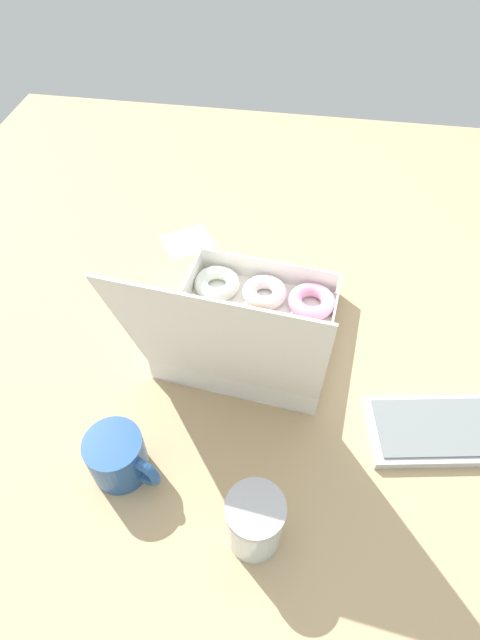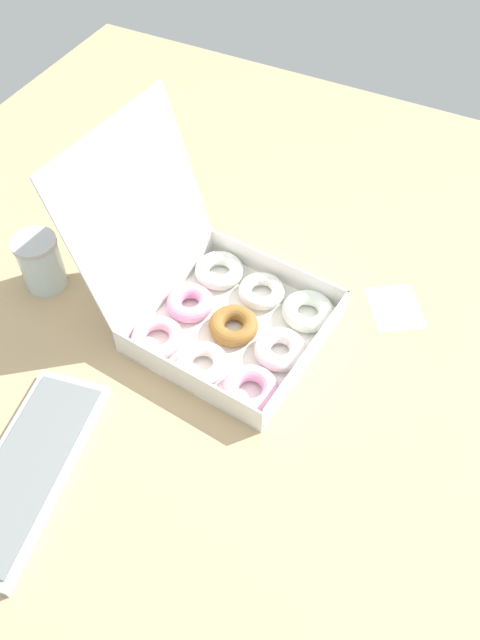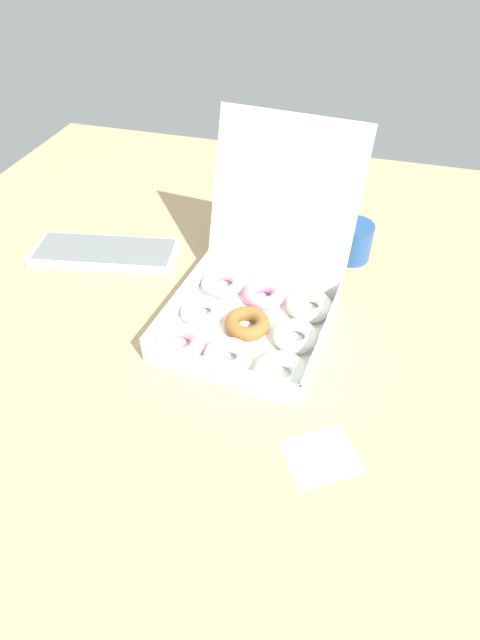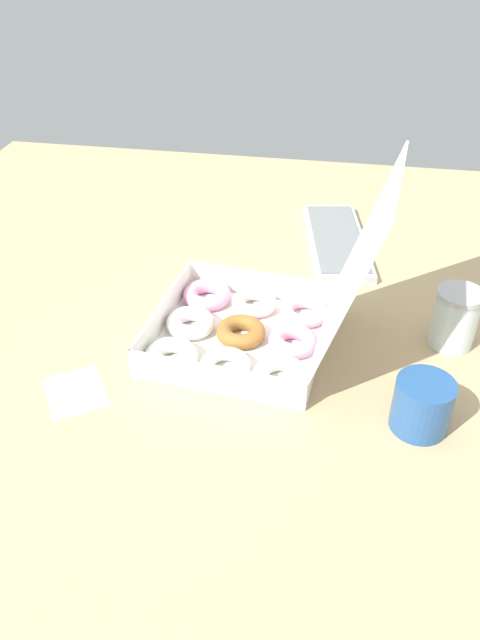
{
  "view_description": "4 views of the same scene",
  "coord_description": "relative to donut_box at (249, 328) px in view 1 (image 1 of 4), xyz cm",
  "views": [
    {
      "loc": [
        -6.18,
        63.8,
        78.15
      ],
      "look_at": [
        3.67,
        1.19,
        3.82
      ],
      "focal_mm": 28.0,
      "sensor_mm": 36.0,
      "label": 1
    },
    {
      "loc": [
        -61.91,
        -31.98,
        92.2
      ],
      "look_at": [
        0.48,
        -0.66,
        5.06
      ],
      "focal_mm": 35.0,
      "sensor_mm": 36.0,
      "label": 2
    },
    {
      "loc": [
        19.63,
        -70.47,
        70.4
      ],
      "look_at": [
        -0.4,
        1.0,
        2.37
      ],
      "focal_mm": 28.0,
      "sensor_mm": 36.0,
      "label": 3
    },
    {
      "loc": [
        92.76,
        16.66,
        72.28
      ],
      "look_at": [
        1.69,
        0.95,
        4.96
      ],
      "focal_mm": 35.0,
      "sensor_mm": 36.0,
      "label": 4
    }
  ],
  "objects": [
    {
      "name": "coffee_mug",
      "position": [
        16.42,
        29.76,
        0.65
      ],
      "size": [
        12.64,
        9.19,
        8.94
      ],
      "color": "#27528F",
      "rests_on": "ground_plane"
    },
    {
      "name": "glass_jar",
      "position": [
        -6.05,
        36.73,
        1.83
      ],
      "size": [
        8.48,
        8.48,
        11.44
      ],
      "color": "silver",
      "rests_on": "ground_plane"
    },
    {
      "name": "keyboard",
      "position": [
        -40.24,
        14.04,
        -2.88
      ],
      "size": [
        36.76,
        18.8,
        2.2
      ],
      "color": "#B5BEBE",
      "rests_on": "ground_plane"
    },
    {
      "name": "donut_box",
      "position": [
        0.0,
        0.0,
        0.0
      ],
      "size": [
        35.2,
        43.9,
        35.63
      ],
      "color": "white",
      "rests_on": "ground_plane"
    },
    {
      "name": "ground_plane",
      "position": [
        -1.55,
        -3.01,
        -4.94
      ],
      "size": [
        180.0,
        180.0,
        2.0
      ],
      "primitive_type": "cube",
      "color": "tan"
    },
    {
      "name": "paper_napkin",
      "position": [
        18.7,
        -27.29,
        -3.86
      ],
      "size": [
        14.55,
        14.08,
        0.15
      ],
      "primitive_type": "cube",
      "rotation": [
        0.0,
        0.0,
        0.59
      ],
      "color": "white",
      "rests_on": "ground_plane"
    }
  ]
}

